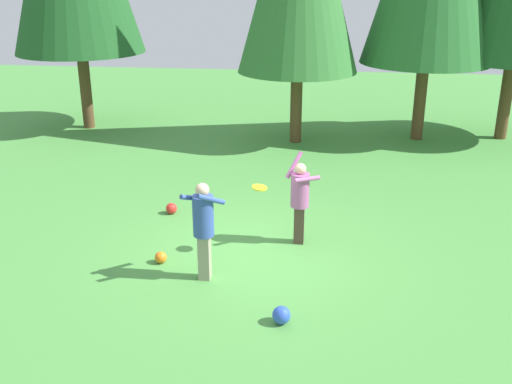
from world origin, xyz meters
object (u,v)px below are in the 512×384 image
Objects in this scene: ball_orange at (161,257)px; ball_blue at (281,315)px; person_catcher at (203,223)px; frisbee at (260,188)px; person_thrower at (300,196)px; ball_red at (171,208)px.

ball_orange is 0.77× the size of ball_blue.
person_catcher is 1.33m from ball_orange.
frisbee is at bearing 0.00° from person_catcher.
person_thrower is 2.73m from ball_orange.
person_catcher is at bearing -128.04° from frisbee.
person_thrower is at bearing 25.48° from ball_orange.
ball_blue is at bearing -55.65° from ball_red.
frisbee is 1.30× the size of ball_blue.
person_thrower reaches higher than ball_orange.
ball_orange is at bearing -160.88° from frisbee.
frisbee is (-0.68, -0.54, 0.34)m from person_thrower.
person_catcher is at bearing 8.05° from person_thrower.
frisbee is 2.55m from ball_blue.
person_catcher is at bearing -26.44° from ball_orange.
person_thrower is 7.41× the size of ball_red.
ball_orange is at bearing -13.00° from person_thrower.
person_catcher is at bearing 138.83° from ball_blue.
person_thrower reaches higher than ball_blue.
person_thrower is 6.37× the size of ball_blue.
ball_red is at bearing 141.75° from frisbee.
ball_blue is at bearing 49.23° from person_thrower.
frisbee is 1.51× the size of ball_red.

